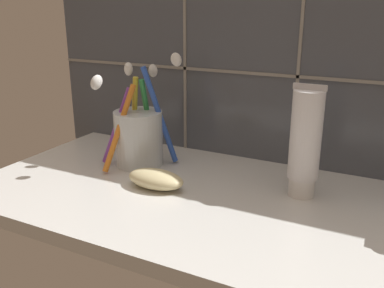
# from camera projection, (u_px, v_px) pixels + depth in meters

# --- Properties ---
(sink_counter) EXTENTS (0.80, 0.35, 0.02)m
(sink_counter) POSITION_uv_depth(u_px,v_px,m) (244.00, 210.00, 0.58)
(sink_counter) COLOR silver
(sink_counter) RESTS_ON ground
(tile_wall_backsplash) EXTENTS (0.90, 0.02, 0.44)m
(tile_wall_backsplash) POSITION_uv_depth(u_px,v_px,m) (289.00, 41.00, 0.67)
(tile_wall_backsplash) COLOR #4C515B
(tile_wall_backsplash) RESTS_ON ground
(toothbrush_cup) EXTENTS (0.14, 0.13, 0.19)m
(toothbrush_cup) POSITION_uv_depth(u_px,v_px,m) (138.00, 134.00, 0.71)
(toothbrush_cup) COLOR silver
(toothbrush_cup) RESTS_ON sink_counter
(toothpaste_tube) EXTENTS (0.04, 0.04, 0.16)m
(toothpaste_tube) POSITION_uv_depth(u_px,v_px,m) (305.00, 142.00, 0.58)
(toothpaste_tube) COLOR white
(toothpaste_tube) RESTS_ON sink_counter
(soap_bar) EXTENTS (0.09, 0.05, 0.03)m
(soap_bar) POSITION_uv_depth(u_px,v_px,m) (156.00, 179.00, 0.62)
(soap_bar) COLOR beige
(soap_bar) RESTS_ON sink_counter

